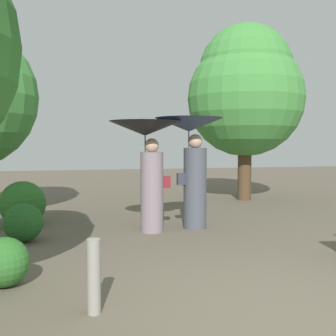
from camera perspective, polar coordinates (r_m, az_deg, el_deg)
ground_plane at (r=3.80m, az=14.89°, el=-19.71°), size 40.00×40.00×0.00m
person_left at (r=6.67m, az=-2.92°, el=2.33°), size 1.21×1.21×1.87m
person_right at (r=6.97m, az=3.37°, el=2.49°), size 1.19×1.19×1.94m
tree_near_right at (r=10.80m, az=11.03°, el=10.96°), size 3.03×3.03×4.60m
bush_path_left at (r=4.58m, az=-22.46°, el=-12.36°), size 0.52×0.52×0.52m
bush_behind_bench at (r=6.47m, az=-20.02°, el=-7.36°), size 0.59×0.59×0.59m
bush_far_side at (r=7.66m, az=-20.11°, el=-4.83°), size 0.82×0.82×0.82m
path_marker_post at (r=3.66m, az=-10.59°, el=-15.03°), size 0.12×0.12×0.66m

